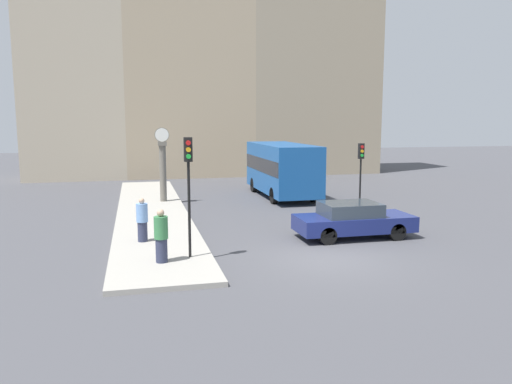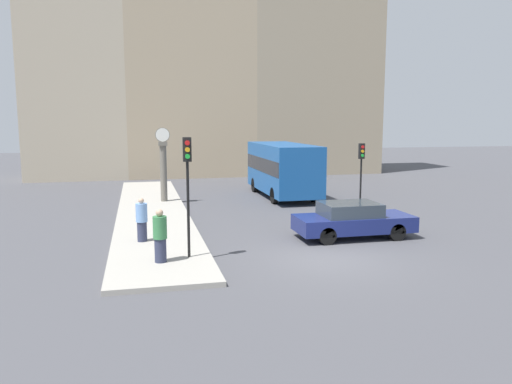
{
  "view_description": "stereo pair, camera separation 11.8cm",
  "coord_description": "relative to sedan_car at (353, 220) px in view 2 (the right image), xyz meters",
  "views": [
    {
      "loc": [
        -6.07,
        -14.88,
        4.51
      ],
      "look_at": [
        -0.99,
        6.05,
        1.4
      ],
      "focal_mm": 35.0,
      "sensor_mm": 36.0,
      "label": 1
    },
    {
      "loc": [
        -5.95,
        -14.9,
        4.51
      ],
      "look_at": [
        -0.99,
        6.05,
        1.4
      ],
      "focal_mm": 35.0,
      "sensor_mm": 36.0,
      "label": 2
    }
  ],
  "objects": [
    {
      "name": "pedestrian_green_hoodie",
      "position": [
        -7.39,
        -2.22,
        0.27
      ],
      "size": [
        0.43,
        0.43,
        1.67
      ],
      "color": "#2D334C",
      "rests_on": "sidewalk_corner"
    },
    {
      "name": "ground_plane",
      "position": [
        -2.02,
        -2.58,
        -0.7
      ],
      "size": [
        120.0,
        120.0,
        0.0
      ],
      "primitive_type": "plane",
      "color": "#47474C"
    },
    {
      "name": "street_clock",
      "position": [
        -6.67,
        9.65,
        1.33
      ],
      "size": [
        0.77,
        0.47,
        3.96
      ],
      "color": "#666056",
      "rests_on": "sidewalk_corner"
    },
    {
      "name": "pedestrian_blue_stripe",
      "position": [
        -7.92,
        0.64,
        0.24
      ],
      "size": [
        0.41,
        0.41,
        1.59
      ],
      "color": "#2D334C",
      "rests_on": "sidewalk_corner"
    },
    {
      "name": "traffic_light_far",
      "position": [
        2.78,
        5.26,
        1.73
      ],
      "size": [
        0.26,
        0.24,
        3.38
      ],
      "color": "black",
      "rests_on": "ground_plane"
    },
    {
      "name": "sidewalk_corner",
      "position": [
        -7.38,
        6.98,
        -0.62
      ],
      "size": [
        3.28,
        23.12,
        0.16
      ],
      "primitive_type": "cube",
      "color": "#A39E93",
      "rests_on": "ground_plane"
    },
    {
      "name": "bus_distant",
      "position": [
        0.31,
        10.64,
        1.07
      ],
      "size": [
        2.59,
        7.52,
        3.12
      ],
      "color": "#195199",
      "rests_on": "ground_plane"
    },
    {
      "name": "building_row",
      "position": [
        -1.45,
        23.6,
        8.08
      ],
      "size": [
        28.32,
        5.0,
        19.79
      ],
      "color": "#B7A88E",
      "rests_on": "ground_plane"
    },
    {
      "name": "traffic_light_near",
      "position": [
        -6.48,
        -1.85,
        2.19
      ],
      "size": [
        0.26,
        0.24,
        3.83
      ],
      "color": "black",
      "rests_on": "sidewalk_corner"
    },
    {
      "name": "sedan_car",
      "position": [
        0.0,
        0.0,
        0.0
      ],
      "size": [
        4.51,
        1.86,
        1.38
      ],
      "color": "navy",
      "rests_on": "ground_plane"
    }
  ]
}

